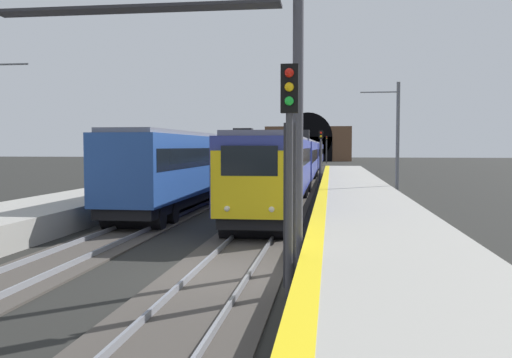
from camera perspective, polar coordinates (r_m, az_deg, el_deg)
The scene contains 13 objects.
ground_plane at distance 14.57m, azimuth -3.38°, elevation -9.96°, with size 320.00×320.00×0.00m, color black.
platform_right at distance 14.29m, azimuth 13.70°, elevation -8.35°, with size 112.00×4.31×0.96m, color #9E9B93.
platform_right_edge_strip at distance 14.13m, azimuth 5.96°, elevation -6.42°, with size 112.00×0.50×0.01m, color yellow.
track_main_line at distance 14.56m, azimuth -3.38°, elevation -9.80°, with size 160.00×3.10×0.21m.
track_adjacent_line at distance 16.29m, azimuth -21.29°, elevation -8.61°, with size 160.00×2.69×0.21m.
train_main_approaching at distance 59.39m, azimuth 5.08°, elevation 2.26°, with size 82.57×2.84×4.82m.
train_adjacent_platform at distance 49.66m, azimuth -1.31°, elevation 2.18°, with size 58.31×2.94×4.99m.
railway_signal_near at distance 12.10m, azimuth 3.46°, elevation 2.19°, with size 0.39×0.38×5.13m.
railway_signal_mid at distance 49.62m, azimuth 6.69°, elevation 2.72°, with size 0.39×0.38×4.78m.
railway_signal_far at distance 110.01m, azimuth 7.26°, elevation 3.24°, with size 0.39×0.38×5.45m.
overhead_signal_gantry at distance 15.64m, azimuth -12.36°, elevation 12.65°, with size 0.70×9.08×7.84m.
tunnel_portal at distance 128.32m, azimuth 5.38°, elevation 3.64°, with size 2.77×19.82×11.14m.
catenary_mast_near at distance 35.10m, azimuth 14.30°, elevation 3.92°, with size 0.22×2.40×7.29m.
Camera 1 is at (-13.92, -2.74, 3.35)m, focal length 38.88 mm.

